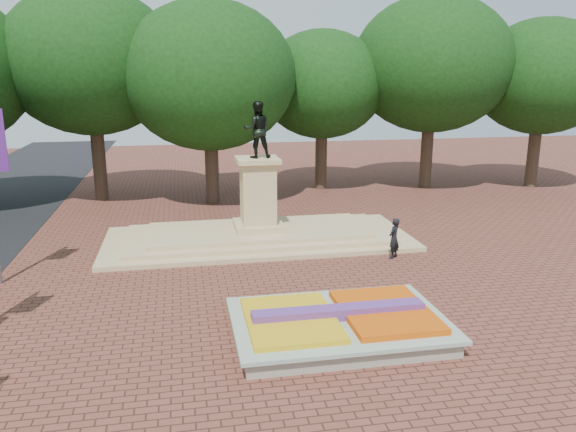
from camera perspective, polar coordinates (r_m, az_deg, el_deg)
name	(u,v)px	position (r m, az deg, el deg)	size (l,w,h in m)	color
ground	(292,311)	(18.75, 0.45, -9.59)	(90.00, 90.00, 0.00)	brown
flower_bed	(339,323)	(17.06, 5.25, -10.82)	(6.30, 4.30, 0.91)	gray
monument	(258,223)	(25.92, -3.03, -0.69)	(14.00, 6.00, 6.40)	tan
tree_row_back	(272,88)	(35.27, -1.62, 12.87)	(44.80, 8.80, 10.43)	#3C2921
pedestrian	(394,238)	(23.95, 10.71, -2.24)	(0.63, 0.42, 1.73)	black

